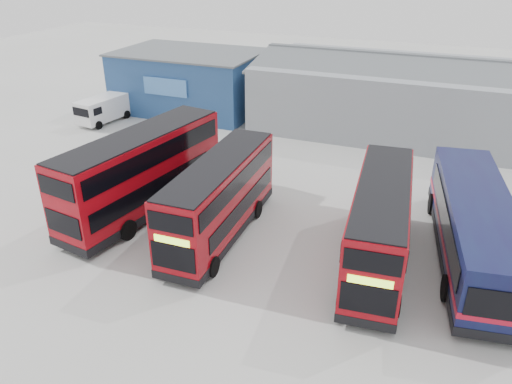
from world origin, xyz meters
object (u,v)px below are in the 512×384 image
(maintenance_shed, at_px, (455,101))
(double_decker_right, at_px, (379,227))
(single_decker_blue, at_px, (473,229))
(panel_van, at_px, (103,108))
(double_decker_left, at_px, (142,174))
(office_block, at_px, (190,81))
(double_decker_centre, at_px, (220,200))

(maintenance_shed, height_order, double_decker_right, maintenance_shed)
(single_decker_blue, height_order, panel_van, single_decker_blue)
(double_decker_left, bearing_deg, double_decker_right, -173.30)
(office_block, distance_m, double_decker_centre, 22.16)
(office_block, xyz_separation_m, double_decker_right, (19.68, -18.41, -0.53))
(double_decker_left, height_order, panel_van, double_decker_left)
(double_decker_right, relative_size, panel_van, 1.98)
(double_decker_centre, bearing_deg, double_decker_left, 169.72)
(double_decker_centre, relative_size, single_decker_blue, 0.78)
(double_decker_centre, distance_m, double_decker_right, 7.80)
(maintenance_shed, bearing_deg, panel_van, -163.60)
(maintenance_shed, bearing_deg, double_decker_right, -96.47)
(office_block, xyz_separation_m, maintenance_shed, (22.00, 2.01, 0.02))
(office_block, xyz_separation_m, single_decker_blue, (23.68, -16.29, -0.94))
(double_decker_left, distance_m, single_decker_blue, 16.86)
(maintenance_shed, relative_size, double_decker_right, 3.08)
(maintenance_shed, distance_m, single_decker_blue, 18.39)
(panel_van, bearing_deg, double_decker_left, -37.35)
(office_block, height_order, panel_van, office_block)
(double_decker_left, bearing_deg, maintenance_shed, -118.27)
(double_decker_left, xyz_separation_m, double_decker_centre, (4.98, -0.76, -0.25))
(office_block, relative_size, double_decker_centre, 1.27)
(double_decker_centre, bearing_deg, maintenance_shed, 62.32)
(double_decker_left, xyz_separation_m, panel_van, (-11.90, 12.00, -1.10))
(maintenance_shed, height_order, double_decker_left, maintenance_shed)
(double_decker_right, height_order, panel_van, double_decker_right)
(double_decker_right, distance_m, panel_van, 27.66)
(double_decker_left, relative_size, panel_van, 2.21)
(office_block, distance_m, maintenance_shed, 22.09)
(double_decker_centre, xyz_separation_m, single_decker_blue, (11.79, 2.41, -0.39))
(office_block, height_order, double_decker_centre, office_block)
(panel_van, bearing_deg, double_decker_centre, -29.20)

